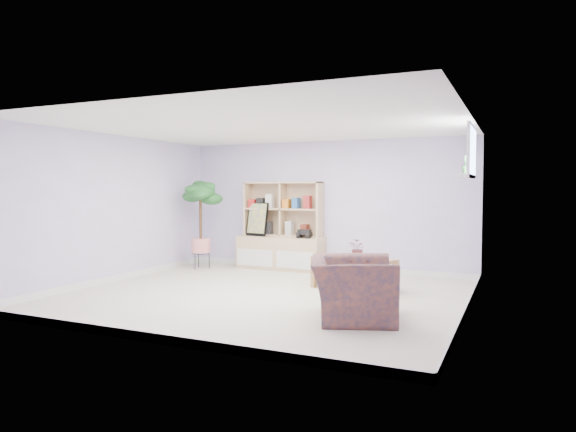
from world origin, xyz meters
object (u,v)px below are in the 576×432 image
at_px(storage_unit, 281,226).
at_px(floor_tree, 201,225).
at_px(armchair, 352,284).
at_px(coffee_table, 354,274).

height_order(storage_unit, floor_tree, floor_tree).
xyz_separation_m(storage_unit, floor_tree, (-1.41, -0.56, 0.01)).
distance_m(storage_unit, armchair, 3.83).
height_order(storage_unit, armchair, storage_unit).
relative_size(storage_unit, floor_tree, 0.98).
bearing_deg(coffee_table, storage_unit, 164.83).
bearing_deg(storage_unit, coffee_table, -36.21).
height_order(storage_unit, coffee_table, storage_unit).
relative_size(storage_unit, coffee_table, 1.40).
bearing_deg(floor_tree, armchair, -33.18).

